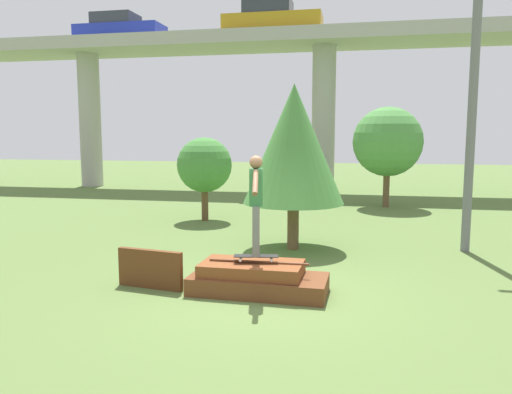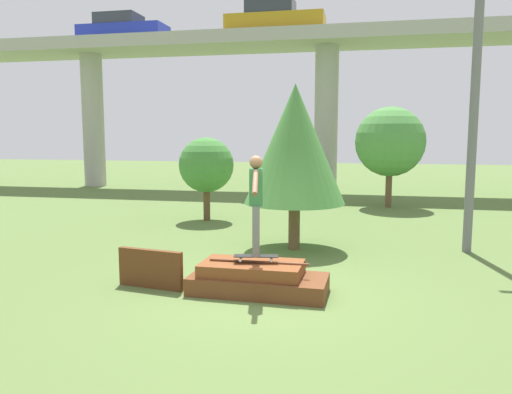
{
  "view_description": "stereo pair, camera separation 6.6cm",
  "coord_description": "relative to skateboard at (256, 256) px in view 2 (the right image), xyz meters",
  "views": [
    {
      "loc": [
        1.61,
        -8.15,
        2.71
      ],
      "look_at": [
        -0.05,
        0.01,
        1.66
      ],
      "focal_mm": 35.0,
      "sensor_mm": 36.0,
      "label": 1
    },
    {
      "loc": [
        1.67,
        -8.14,
        2.71
      ],
      "look_at": [
        -0.05,
        0.01,
        1.66
      ],
      "focal_mm": 35.0,
      "sensor_mm": 36.0,
      "label": 2
    }
  ],
  "objects": [
    {
      "name": "car_on_overpass_left",
      "position": [
        -2.39,
        15.37,
        7.37
      ],
      "size": [
        4.52,
        1.78,
        1.45
      ],
      "color": "#B28419",
      "rests_on": "highway_overpass"
    },
    {
      "name": "utility_pole",
      "position": [
        4.17,
        3.96,
        3.36
      ],
      "size": [
        1.3,
        0.2,
        7.75
      ],
      "color": "slate",
      "rests_on": "ground_plane"
    },
    {
      "name": "tree_mid_back",
      "position": [
        -3.03,
        6.81,
        1.11
      ],
      "size": [
        1.72,
        1.72,
        2.62
      ],
      "color": "brown",
      "rests_on": "ground_plane"
    },
    {
      "name": "scrap_pile",
      "position": [
        0.01,
        -0.0,
        -0.4
      ],
      "size": [
        2.37,
        1.09,
        0.56
      ],
      "color": "brown",
      "rests_on": "ground_plane"
    },
    {
      "name": "car_on_overpass_right",
      "position": [
        -10.42,
        16.26,
        7.35
      ],
      "size": [
        4.48,
        1.72,
        1.37
      ],
      "color": "#1E2D9E",
      "rests_on": "highway_overpass"
    },
    {
      "name": "tree_behind_right",
      "position": [
        0.21,
        3.4,
        1.84
      ],
      "size": [
        2.36,
        2.36,
        3.87
      ],
      "color": "brown",
      "rests_on": "ground_plane"
    },
    {
      "name": "ground_plane",
      "position": [
        0.05,
        -0.01,
        -0.64
      ],
      "size": [
        80.0,
        80.0,
        0.0
      ],
      "primitive_type": "plane",
      "color": "#567038"
    },
    {
      "name": "skater",
      "position": [
        -0.0,
        0.0,
        1.01
      ],
      "size": [
        0.31,
        1.29,
        1.71
      ],
      "color": "slate",
      "rests_on": "skateboard"
    },
    {
      "name": "skateboard",
      "position": [
        0.0,
        0.0,
        0.0
      ],
      "size": [
        0.78,
        0.33,
        0.09
      ],
      "color": "black",
      "rests_on": "scrap_pile"
    },
    {
      "name": "highway_overpass",
      "position": [
        0.05,
        15.88,
        5.7
      ],
      "size": [
        44.0,
        3.51,
        7.42
      ],
      "color": "#A8A59E",
      "rests_on": "ground_plane"
    },
    {
      "name": "tree_behind_left",
      "position": [
        2.75,
        10.99,
        1.8
      ],
      "size": [
        2.57,
        2.57,
        3.72
      ],
      "color": "brown",
      "rests_on": "ground_plane"
    },
    {
      "name": "scrap_plank_loose",
      "position": [
        -1.89,
        -0.12,
        -0.29
      ],
      "size": [
        1.26,
        0.31,
        0.69
      ],
      "color": "#5B3319",
      "rests_on": "ground_plane"
    }
  ]
}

